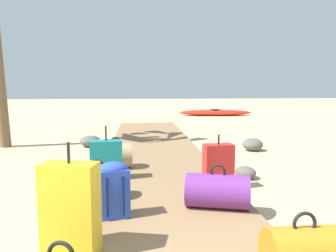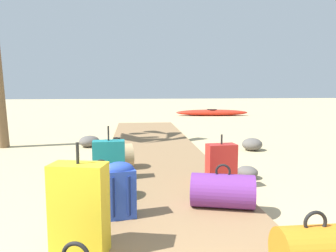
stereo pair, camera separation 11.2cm
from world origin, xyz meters
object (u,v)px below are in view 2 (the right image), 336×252
at_px(duffel_bag_green, 101,183).
at_px(duffel_bag_orange, 314,252).
at_px(backpack_blue, 119,188).
at_px(kayak, 212,113).
at_px(suitcase_teal, 109,160).
at_px(suitcase_red, 221,164).
at_px(duffel_bag_tan, 117,156).
at_px(suitcase_yellow, 79,209).
at_px(duffel_bag_purple, 223,191).

height_order(duffel_bag_green, duffel_bag_orange, duffel_bag_orange).
relative_size(backpack_blue, kayak, 0.17).
xyz_separation_m(suitcase_teal, suitcase_red, (1.49, -0.35, -0.01)).
relative_size(suitcase_teal, kayak, 0.22).
bearing_deg(kayak, duffel_bag_orange, -100.66).
height_order(duffel_bag_tan, duffel_bag_green, duffel_bag_tan).
distance_m(suitcase_teal, duffel_bag_orange, 2.97).
xyz_separation_m(duffel_bag_tan, backpack_blue, (0.12, -1.95, 0.10)).
distance_m(suitcase_yellow, kayak, 13.01).
bearing_deg(duffel_bag_purple, backpack_blue, -171.82).
bearing_deg(duffel_bag_orange, backpack_blue, 138.38).
distance_m(suitcase_yellow, duffel_bag_orange, 1.69).
distance_m(duffel_bag_orange, kayak, 13.11).
xyz_separation_m(duffel_bag_purple, duffel_bag_tan, (-1.20, 1.79, 0.01)).
height_order(suitcase_yellow, duffel_bag_green, suitcase_yellow).
distance_m(backpack_blue, suitcase_red, 1.64).
bearing_deg(duffel_bag_green, suitcase_red, 15.62).
distance_m(duffel_bag_purple, duffel_bag_green, 1.38).
height_order(suitcase_red, duffel_bag_orange, suitcase_red).
height_order(duffel_bag_tan, suitcase_red, suitcase_red).
relative_size(duffel_bag_tan, suitcase_red, 0.84).
bearing_deg(duffel_bag_green, suitcase_teal, 87.49).
bearing_deg(suitcase_teal, suitcase_yellow, -92.16).
relative_size(suitcase_teal, suitcase_red, 1.13).
xyz_separation_m(suitcase_yellow, suitcase_red, (1.57, 1.68, -0.09)).
bearing_deg(suitcase_yellow, duffel_bag_purple, 31.48).
bearing_deg(duffel_bag_tan, duffel_bag_green, -94.66).
height_order(suitcase_yellow, suitcase_red, suitcase_yellow).
bearing_deg(duffel_bag_purple, suitcase_teal, 136.63).
bearing_deg(duffel_bag_purple, duffel_bag_tan, 123.73).
relative_size(duffel_bag_tan, backpack_blue, 0.98).
relative_size(duffel_bag_tan, suitcase_teal, 0.74).
bearing_deg(backpack_blue, duffel_bag_tan, 93.52).
height_order(suitcase_yellow, duffel_bag_orange, suitcase_yellow).
bearing_deg(duffel_bag_purple, duffel_bag_orange, -79.26).
xyz_separation_m(duffel_bag_purple, kayak, (2.68, 11.54, -0.12)).
height_order(duffel_bag_tan, duffel_bag_orange, duffel_bag_tan).
distance_m(suitcase_teal, suitcase_red, 1.53).
distance_m(duffel_bag_tan, suitcase_yellow, 2.63).
height_order(duffel_bag_green, suitcase_red, suitcase_red).
relative_size(duffel_bag_tan, kayak, 0.16).
xyz_separation_m(duffel_bag_tan, suitcase_teal, (-0.08, -0.59, 0.08)).
xyz_separation_m(duffel_bag_purple, duffel_bag_green, (-1.31, 0.43, -0.01)).
bearing_deg(duffel_bag_orange, kayak, 79.34).
bearing_deg(kayak, duffel_bag_purple, -103.06).
distance_m(suitcase_yellow, suitcase_red, 2.30).
relative_size(duffel_bag_tan, duffel_bag_orange, 1.13).
distance_m(suitcase_yellow, suitcase_teal, 2.04).
distance_m(duffel_bag_tan, kayak, 10.49).
bearing_deg(suitcase_teal, duffel_bag_green, -92.51).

